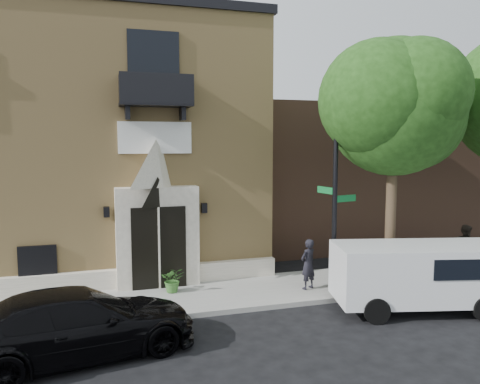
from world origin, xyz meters
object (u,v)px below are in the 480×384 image
Objects in this scene: cargo_van at (424,274)px; black_sedan at (78,324)px; street_sign at (335,202)px; pedestrian_far at (465,248)px; fire_hydrant at (386,277)px; pedestrian_near at (308,264)px; dumpster at (454,262)px.

black_sedan is at bearing -165.36° from cargo_van.
street_sign reaches higher than pedestrian_far.
cargo_van is 3.22m from street_sign.
cargo_van is 1.68m from fire_hydrant.
fire_hydrant is 4.07m from pedestrian_far.
street_sign is 2.18m from pedestrian_near.
dumpster is (2.47, 1.63, -0.25)m from cargo_van.
fire_hydrant is 0.46× the size of pedestrian_far.
fire_hydrant is at bearing 138.23° from pedestrian_near.
fire_hydrant is (9.07, 1.78, -0.23)m from black_sedan.
fire_hydrant is 2.64m from dumpster.
black_sedan reaches higher than fire_hydrant.
pedestrian_far is (13.00, 2.75, 0.24)m from black_sedan.
dumpster is (11.70, 1.83, 0.05)m from black_sedan.
cargo_van is at bearing 132.13° from pedestrian_far.
black_sedan is 3.09× the size of pedestrian_far.
pedestrian_far is at bearing 13.82° from fire_hydrant.
black_sedan is at bearing -168.87° from fire_hydrant.
dumpster is (4.35, -0.15, -2.17)m from street_sign.
street_sign is at bearing -86.02° from black_sedan.
pedestrian_near is at bearing 158.42° from dumpster.
pedestrian_far is at bearing 47.44° from cargo_van.
street_sign is 7.21× the size of fire_hydrant.
pedestrian_far reaches higher than black_sedan.
street_sign reaches higher than fire_hydrant.
street_sign is (7.34, 1.98, 2.21)m from black_sedan.
pedestrian_near is (-2.32, 0.74, 0.41)m from fire_hydrant.
cargo_van is at bearing 112.80° from pedestrian_near.
pedestrian_near is (-0.59, 0.55, -2.03)m from street_sign.
pedestrian_near is 0.94× the size of pedestrian_far.
black_sedan is 11.84m from dumpster.
pedestrian_near reaches higher than dumpster.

